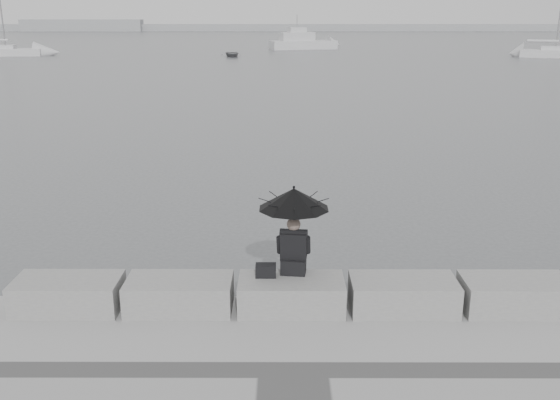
{
  "coord_description": "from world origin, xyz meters",
  "views": [
    {
      "loc": [
        -0.15,
        -9.09,
        4.88
      ],
      "look_at": [
        -0.18,
        3.0,
        1.21
      ],
      "focal_mm": 40.0,
      "sensor_mm": 36.0,
      "label": 1
    }
  ],
  "objects_px": {
    "motor_cruiser": "(303,42)",
    "seated_person": "(294,212)",
    "sailboat_left": "(1,51)",
    "dinghy": "(232,54)",
    "sailboat_right": "(551,52)"
  },
  "relations": [
    {
      "from": "motor_cruiser",
      "to": "seated_person",
      "type": "bearing_deg",
      "value": -109.02
    },
    {
      "from": "sailboat_left",
      "to": "dinghy",
      "type": "xyz_separation_m",
      "value": [
        26.08,
        -0.99,
        -0.23
      ]
    },
    {
      "from": "seated_person",
      "to": "sailboat_right",
      "type": "height_order",
      "value": "sailboat_right"
    },
    {
      "from": "sailboat_right",
      "to": "motor_cruiser",
      "type": "distance_m",
      "value": 30.61
    },
    {
      "from": "sailboat_left",
      "to": "motor_cruiser",
      "type": "height_order",
      "value": "sailboat_left"
    },
    {
      "from": "motor_cruiser",
      "to": "dinghy",
      "type": "height_order",
      "value": "motor_cruiser"
    },
    {
      "from": "seated_person",
      "to": "sailboat_left",
      "type": "bearing_deg",
      "value": 123.78
    },
    {
      "from": "sailboat_left",
      "to": "sailboat_right",
      "type": "xyz_separation_m",
      "value": [
        60.99,
        -2.15,
        0.03
      ]
    },
    {
      "from": "seated_person",
      "to": "dinghy",
      "type": "bearing_deg",
      "value": 102.24
    },
    {
      "from": "sailboat_right",
      "to": "sailboat_left",
      "type": "bearing_deg",
      "value": -162.13
    },
    {
      "from": "sailboat_right",
      "to": "dinghy",
      "type": "height_order",
      "value": "sailboat_right"
    },
    {
      "from": "seated_person",
      "to": "sailboat_left",
      "type": "height_order",
      "value": "sailboat_left"
    },
    {
      "from": "sailboat_right",
      "to": "dinghy",
      "type": "distance_m",
      "value": 34.93
    },
    {
      "from": "seated_person",
      "to": "sailboat_right",
      "type": "xyz_separation_m",
      "value": [
        29.19,
        60.74,
        -1.44
      ]
    },
    {
      "from": "seated_person",
      "to": "motor_cruiser",
      "type": "bearing_deg",
      "value": 94.97
    }
  ]
}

